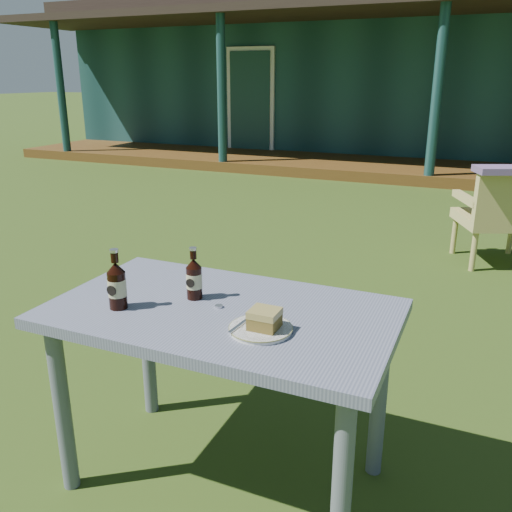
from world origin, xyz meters
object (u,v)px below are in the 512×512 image
at_px(cake_slice, 265,319).
at_px(cola_bottle_near, 194,278).
at_px(armchair_left, 502,213).
at_px(cola_bottle_far, 117,285).
at_px(cafe_table, 222,334).
at_px(plate, 261,329).

relative_size(cake_slice, cola_bottle_near, 0.48).
bearing_deg(armchair_left, cola_bottle_far, -110.87).
bearing_deg(cola_bottle_near, cafe_table, -17.62).
height_order(cake_slice, armchair_left, cake_slice).
distance_m(plate, armchair_left, 3.35).
relative_size(plate, armchair_left, 0.26).
bearing_deg(cola_bottle_far, cake_slice, 3.23).
xyz_separation_m(cafe_table, plate, (0.19, -0.11, 0.11)).
height_order(plate, cake_slice, cake_slice).
relative_size(cola_bottle_far, armchair_left, 0.27).
distance_m(cake_slice, cola_bottle_near, 0.37).
distance_m(cake_slice, armchair_left, 3.35).
bearing_deg(cafe_table, cola_bottle_far, -157.03).
xyz_separation_m(cola_bottle_near, cola_bottle_far, (-0.20, -0.18, 0.01)).
bearing_deg(cafe_table, plate, -29.48).
relative_size(plate, cola_bottle_near, 1.06).
height_order(cake_slice, cola_bottle_near, cola_bottle_near).
bearing_deg(cola_bottle_near, plate, -24.99).
bearing_deg(plate, cola_bottle_near, 155.01).
bearing_deg(cake_slice, plate, -178.06).
distance_m(cafe_table, cola_bottle_near, 0.22).
xyz_separation_m(cafe_table, cola_bottle_near, (-0.13, 0.04, 0.18)).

